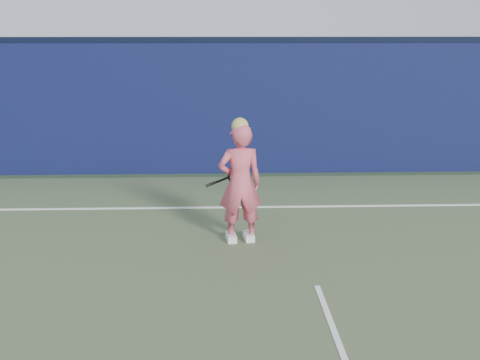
{
  "coord_description": "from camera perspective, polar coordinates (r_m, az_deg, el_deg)",
  "views": [
    {
      "loc": [
        -1.07,
        -5.12,
        2.81
      ],
      "look_at": [
        -0.8,
        2.51,
        0.84
      ],
      "focal_mm": 45.0,
      "sensor_mm": 36.0,
      "label": 1
    }
  ],
  "objects": [
    {
      "name": "ground",
      "position": [
        5.94,
        8.87,
        -13.98
      ],
      "size": [
        80.0,
        80.0,
        0.0
      ],
      "primitive_type": "plane",
      "color": "#2C4429",
      "rests_on": "ground"
    },
    {
      "name": "wall_cap",
      "position": [
        11.67,
        3.36,
        13.15
      ],
      "size": [
        24.0,
        0.42,
        0.1
      ],
      "primitive_type": "cube",
      "color": "black",
      "rests_on": "backstop_wall"
    },
    {
      "name": "racket",
      "position": [
        8.35,
        -0.42,
        0.43
      ],
      "size": [
        0.61,
        0.25,
        0.34
      ],
      "rotation": [
        0.0,
        0.0,
        0.24
      ],
      "color": "black",
      "rests_on": "ground"
    },
    {
      "name": "backstop_wall",
      "position": [
        11.77,
        3.26,
        6.82
      ],
      "size": [
        24.0,
        0.4,
        2.5
      ],
      "primitive_type": "cube",
      "color": "#0C1535",
      "rests_on": "ground"
    },
    {
      "name": "court_lines",
      "position": [
        5.65,
        9.51,
        -15.45
      ],
      "size": [
        11.0,
        12.04,
        0.01
      ],
      "color": "white",
      "rests_on": "court_surface"
    },
    {
      "name": "player",
      "position": [
        7.9,
        -0.0,
        -0.29
      ],
      "size": [
        0.62,
        0.45,
        1.67
      ],
      "rotation": [
        0.0,
        0.0,
        3.27
      ],
      "color": "#D45265",
      "rests_on": "ground"
    }
  ]
}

